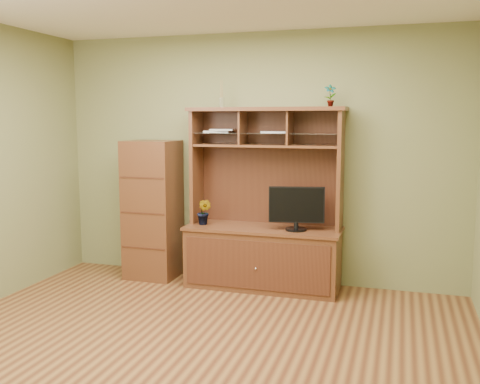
% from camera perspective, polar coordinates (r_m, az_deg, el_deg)
% --- Properties ---
extents(room, '(4.54, 4.04, 2.74)m').
position_cam_1_polar(room, '(3.98, -5.85, 1.57)').
color(room, '#4E2816').
rests_on(room, ground).
extents(media_hutch, '(1.66, 0.61, 1.90)m').
position_cam_1_polar(media_hutch, '(5.69, 2.52, -4.98)').
color(media_hutch, '#4D2816').
rests_on(media_hutch, room).
extents(monitor, '(0.56, 0.22, 0.45)m').
position_cam_1_polar(monitor, '(5.46, 6.03, -1.65)').
color(monitor, black).
rests_on(monitor, media_hutch).
extents(orchid_plant, '(0.18, 0.15, 0.28)m').
position_cam_1_polar(orchid_plant, '(5.74, -3.84, -2.14)').
color(orchid_plant, '#26521C').
rests_on(orchid_plant, media_hutch).
extents(top_plant, '(0.14, 0.11, 0.22)m').
position_cam_1_polar(top_plant, '(5.50, 9.60, 10.12)').
color(top_plant, '#316623').
rests_on(top_plant, media_hutch).
extents(reed_diffuser, '(0.06, 0.06, 0.29)m').
position_cam_1_polar(reed_diffuser, '(5.76, -1.98, 10.12)').
color(reed_diffuser, silver).
rests_on(reed_diffuser, media_hutch).
extents(magazines, '(0.94, 0.27, 0.04)m').
position_cam_1_polar(magazines, '(5.71, -0.45, 6.50)').
color(magazines, silver).
rests_on(magazines, media_hutch).
extents(side_cabinet, '(0.55, 0.50, 1.54)m').
position_cam_1_polar(side_cabinet, '(6.08, -9.29, -1.85)').
color(side_cabinet, '#4D2816').
rests_on(side_cabinet, room).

